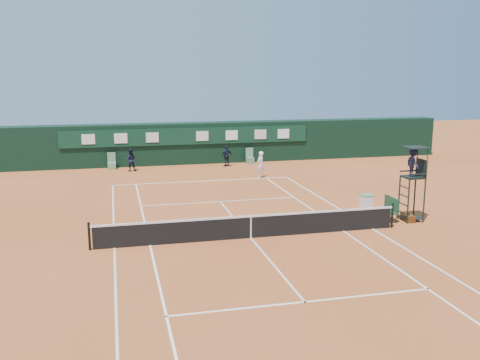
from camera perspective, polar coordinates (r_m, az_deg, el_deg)
The scene contains 14 objects.
ground at distance 22.16m, azimuth 1.15°, elevation -6.20°, with size 90.00×90.00×0.00m, color #B6592A.
court_lines at distance 22.16m, azimuth 1.15°, elevation -6.19°, with size 11.05×23.85×0.01m.
tennis_net at distance 22.01m, azimuth 1.16°, elevation -4.94°, with size 12.90×0.10×1.10m.
back_wall at distance 39.86m, azimuth -5.66°, elevation 3.95°, with size 40.00×1.65×3.00m.
linesman_chair_left at distance 38.44m, azimuth -13.52°, elevation 1.61°, with size 0.55×0.50×1.15m.
linesman_chair_right at distance 39.68m, azimuth 1.07°, elevation 2.23°, with size 0.55×0.50×1.15m.
umpire_chair at distance 25.35m, azimuth 18.00°, elevation 1.22°, with size 0.96×0.95×3.42m.
player_bench at distance 25.49m, azimuth 15.55°, elevation -2.86°, with size 0.56×1.20×1.10m.
tennis_bag at distance 25.76m, azimuth 17.46°, elevation -3.84°, with size 0.37×0.84×0.32m, color black.
cooler at distance 27.73m, azimuth 13.34°, elevation -2.17°, with size 0.57×0.57×0.65m.
tennis_ball at distance 27.72m, azimuth 1.73°, elevation -2.49°, with size 0.06×0.06×0.06m, color #CDE635.
player at distance 34.34m, azimuth 2.18°, elevation 1.66°, with size 0.62×0.41×1.70m, color white.
ball_kid_left at distance 37.31m, azimuth -11.61°, elevation 2.11°, with size 0.76×0.59×1.56m, color black.
ball_kid_right at distance 38.43m, azimuth -1.43°, elevation 2.59°, with size 0.89×0.37×1.52m, color black.
Camera 1 is at (-5.35, -20.41, 6.78)m, focal length 40.00 mm.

